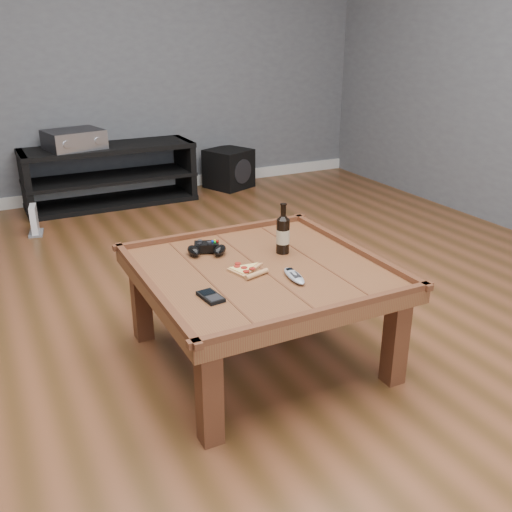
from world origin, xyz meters
name	(u,v)px	position (x,y,z in m)	size (l,w,h in m)	color
ground	(260,358)	(0.00, 0.00, 0.00)	(6.00, 6.00, 0.00)	#4B2E15
wall_back	(90,35)	(0.00, 3.00, 1.35)	(5.00, 0.04, 2.70)	#4C4E53
baseboard	(106,191)	(0.00, 2.99, 0.05)	(5.00, 0.02, 0.10)	silver
coffee_table	(260,280)	(0.00, 0.00, 0.39)	(1.03, 1.03, 0.48)	brown
media_console	(110,176)	(0.00, 2.75, 0.25)	(1.40, 0.45, 0.50)	black
beer_bottle	(283,233)	(0.17, 0.11, 0.54)	(0.06, 0.06, 0.23)	black
game_controller	(207,249)	(-0.14, 0.25, 0.48)	(0.18, 0.16, 0.05)	black
pizza_slice	(246,270)	(-0.07, -0.01, 0.46)	(0.18, 0.24, 0.02)	tan
smartphone	(211,297)	(-0.31, -0.18, 0.46)	(0.08, 0.13, 0.02)	black
remote_control	(294,276)	(0.07, -0.17, 0.46)	(0.07, 0.18, 0.03)	#9499A1
av_receiver	(74,139)	(-0.26, 2.74, 0.57)	(0.49, 0.43, 0.15)	black
subwoofer	(229,169)	(1.12, 2.80, 0.18)	(0.47, 0.47, 0.36)	black
game_console	(34,221)	(-0.69, 2.24, 0.10)	(0.13, 0.19, 0.22)	slate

